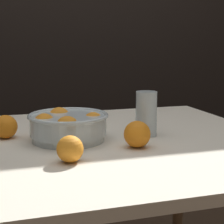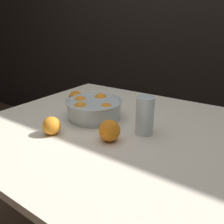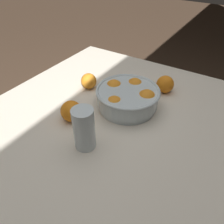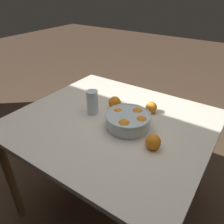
{
  "view_description": "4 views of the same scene",
  "coord_description": "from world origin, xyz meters",
  "px_view_note": "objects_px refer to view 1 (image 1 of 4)",
  "views": [
    {
      "loc": [
        -0.32,
        -1.13,
        1.08
      ],
      "look_at": [
        0.02,
        0.01,
        0.86
      ],
      "focal_mm": 60.0,
      "sensor_mm": 36.0,
      "label": 1
    },
    {
      "loc": [
        0.47,
        -0.71,
        1.16
      ],
      "look_at": [
        -0.02,
        0.02,
        0.82
      ],
      "focal_mm": 35.0,
      "sensor_mm": 36.0,
      "label": 2
    },
    {
      "loc": [
        0.52,
        0.34,
        1.32
      ],
      "look_at": [
        0.03,
        0.03,
        0.85
      ],
      "focal_mm": 35.0,
      "sensor_mm": 36.0,
      "label": 3
    },
    {
      "loc": [
        -0.61,
        0.89,
        1.47
      ],
      "look_at": [
        -0.03,
        0.03,
        0.85
      ],
      "focal_mm": 35.0,
      "sensor_mm": 36.0,
      "label": 4
    }
  ],
  "objects_px": {
    "orange_loose_front": "(6,127)",
    "orange_loose_aside": "(137,134)",
    "fruit_bowl": "(68,125)",
    "juice_glass": "(146,116)",
    "orange_loose_near_bowl": "(70,149)"
  },
  "relations": [
    {
      "from": "orange_loose_near_bowl",
      "to": "orange_loose_front",
      "type": "distance_m",
      "value": 0.34
    },
    {
      "from": "orange_loose_front",
      "to": "orange_loose_near_bowl",
      "type": "bearing_deg",
      "value": -63.18
    },
    {
      "from": "orange_loose_near_bowl",
      "to": "orange_loose_aside",
      "type": "xyz_separation_m",
      "value": [
        0.22,
        0.08,
        0.0
      ]
    },
    {
      "from": "fruit_bowl",
      "to": "orange_loose_aside",
      "type": "relative_size",
      "value": 3.18
    },
    {
      "from": "orange_loose_front",
      "to": "juice_glass",
      "type": "bearing_deg",
      "value": -11.95
    },
    {
      "from": "fruit_bowl",
      "to": "orange_loose_near_bowl",
      "type": "relative_size",
      "value": 3.59
    },
    {
      "from": "fruit_bowl",
      "to": "orange_loose_front",
      "type": "xyz_separation_m",
      "value": [
        -0.19,
        0.09,
        -0.01
      ]
    },
    {
      "from": "fruit_bowl",
      "to": "juice_glass",
      "type": "bearing_deg",
      "value": -2.15
    },
    {
      "from": "orange_loose_front",
      "to": "orange_loose_aside",
      "type": "distance_m",
      "value": 0.43
    },
    {
      "from": "orange_loose_aside",
      "to": "juice_glass",
      "type": "bearing_deg",
      "value": 58.56
    },
    {
      "from": "orange_loose_near_bowl",
      "to": "orange_loose_front",
      "type": "bearing_deg",
      "value": 116.82
    },
    {
      "from": "juice_glass",
      "to": "orange_loose_front",
      "type": "distance_m",
      "value": 0.46
    },
    {
      "from": "juice_glass",
      "to": "orange_loose_front",
      "type": "height_order",
      "value": "juice_glass"
    },
    {
      "from": "orange_loose_near_bowl",
      "to": "orange_loose_aside",
      "type": "distance_m",
      "value": 0.23
    },
    {
      "from": "orange_loose_front",
      "to": "orange_loose_aside",
      "type": "bearing_deg",
      "value": -31.15
    }
  ]
}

